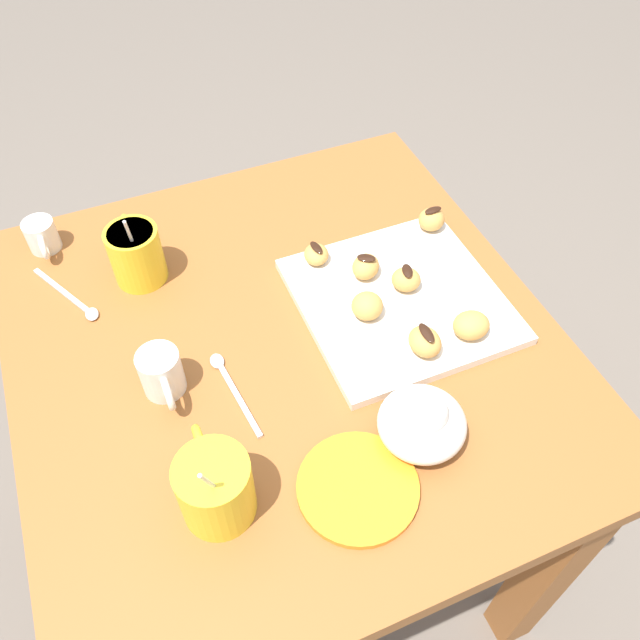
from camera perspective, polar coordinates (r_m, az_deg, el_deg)
ground_plane at (r=1.63m, az=-1.96°, el=-17.95°), size 8.00×8.00×0.00m
dining_table at (r=1.11m, az=-2.74°, el=-6.55°), size 0.85×0.80×0.73m
pastry_plate_square at (r=1.04m, az=6.83°, el=1.88°), size 0.31×0.31×0.02m
coffee_mug_yellow_left at (r=0.81m, az=-9.16°, el=-14.07°), size 0.13×0.09×0.15m
coffee_mug_yellow_right at (r=1.08m, az=-15.76°, el=5.71°), size 0.12×0.08×0.15m
cream_pitcher_white at (r=0.93m, az=-13.67°, el=-4.41°), size 0.10×0.06×0.07m
ice_cream_bowl at (r=0.88m, az=8.90°, el=-8.72°), size 0.12×0.12×0.09m
chocolate_sauce_pitcher at (r=1.20m, az=-23.11°, el=6.88°), size 0.09×0.05×0.06m
saucer_orange_left at (r=0.86m, az=3.50°, el=-14.28°), size 0.16×0.16×0.01m
loose_spoon_near_saucer at (r=1.11m, az=-20.69°, el=1.68°), size 0.15×0.08×0.01m
loose_spoon_by_plate at (r=0.95m, az=-7.89°, el=-5.39°), size 0.16×0.03×0.01m
beignet_0 at (r=1.05m, az=4.00°, el=4.66°), size 0.07×0.07×0.04m
chocolate_drizzle_0 at (r=1.04m, az=4.05°, el=5.41°), size 0.03×0.03×0.00m
beignet_1 at (r=0.99m, az=4.13°, el=1.24°), size 0.07×0.07×0.04m
beignet_2 at (r=0.96m, az=9.12°, el=-1.88°), size 0.06×0.05×0.04m
chocolate_drizzle_2 at (r=0.94m, az=9.27°, el=-1.10°), size 0.04×0.02×0.00m
beignet_3 at (r=1.04m, az=7.50°, el=3.52°), size 0.06×0.06×0.04m
chocolate_drizzle_3 at (r=1.02m, az=7.61°, el=4.28°), size 0.03×0.02×0.00m
beignet_4 at (r=0.99m, az=13.03°, el=-0.44°), size 0.05×0.06×0.04m
beignet_5 at (r=1.14m, az=9.69°, el=8.62°), size 0.05×0.05×0.04m
chocolate_drizzle_5 at (r=1.13m, az=9.82°, el=9.41°), size 0.02×0.03×0.00m
beignet_6 at (r=1.07m, az=-0.32°, el=5.73°), size 0.05×0.05×0.03m
chocolate_drizzle_6 at (r=1.06m, az=-0.33°, el=6.35°), size 0.03×0.02×0.00m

